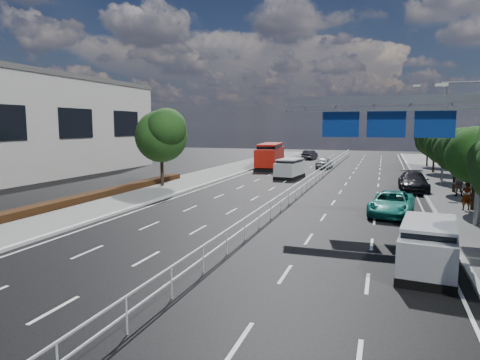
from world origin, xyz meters
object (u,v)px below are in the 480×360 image
(red_bus, at_px, (270,155))
(pedestrian_b, at_px, (458,184))
(white_minivan, at_px, (290,169))
(pedestrian_a, at_px, (466,196))
(silver_minivan, at_px, (428,247))
(parked_car_teal, at_px, (392,203))
(overhead_gantry, at_px, (401,119))
(parked_car_dark, at_px, (413,182))
(near_car_dark, at_px, (310,155))
(near_car_silver, at_px, (324,163))

(red_bus, distance_m, pedestrian_b, 25.69)
(white_minivan, distance_m, red_bus, 10.70)
(white_minivan, distance_m, pedestrian_a, 19.31)
(white_minivan, relative_size, silver_minivan, 1.02)
(parked_car_teal, height_order, pedestrian_b, pedestrian_b)
(red_bus, bearing_deg, silver_minivan, -73.43)
(overhead_gantry, xyz_separation_m, white_minivan, (-9.69, 17.72, -4.65))
(overhead_gantry, relative_size, parked_car_dark, 1.94)
(near_car_dark, relative_size, parked_car_teal, 0.87)
(red_bus, distance_m, pedestrian_a, 29.57)
(pedestrian_b, bearing_deg, parked_car_teal, 71.30)
(near_car_silver, bearing_deg, overhead_gantry, 109.46)
(white_minivan, relative_size, near_car_dark, 1.08)
(silver_minivan, relative_size, parked_car_dark, 0.87)
(overhead_gantry, relative_size, white_minivan, 2.19)
(near_car_silver, bearing_deg, white_minivan, 84.85)
(pedestrian_b, bearing_deg, parked_car_dark, -29.62)
(red_bus, bearing_deg, parked_car_dark, -50.21)
(overhead_gantry, bearing_deg, silver_minivan, -83.94)
(silver_minivan, relative_size, pedestrian_b, 2.64)
(overhead_gantry, xyz_separation_m, silver_minivan, (0.85, -8.05, -4.70))
(overhead_gantry, height_order, red_bus, overhead_gantry)
(red_bus, relative_size, silver_minivan, 2.27)
(red_bus, xyz_separation_m, parked_car_dark, (15.80, -15.10, -0.82))
(white_minivan, relative_size, red_bus, 0.45)
(near_car_silver, bearing_deg, near_car_dark, -69.00)
(red_bus, height_order, silver_minivan, red_bus)
(near_car_silver, relative_size, silver_minivan, 0.87)
(overhead_gantry, bearing_deg, pedestrian_b, 65.58)
(red_bus, relative_size, near_car_dark, 2.41)
(red_bus, height_order, near_car_silver, red_bus)
(pedestrian_a, bearing_deg, silver_minivan, 61.12)
(near_car_silver, bearing_deg, pedestrian_a, 119.88)
(white_minivan, height_order, near_car_dark, white_minivan)
(overhead_gantry, relative_size, red_bus, 0.98)
(silver_minivan, bearing_deg, pedestrian_b, 85.20)
(pedestrian_b, bearing_deg, silver_minivan, 90.88)
(silver_minivan, bearing_deg, overhead_gantry, 102.59)
(red_bus, xyz_separation_m, near_car_silver, (6.48, 1.69, -0.91))
(near_car_silver, relative_size, parked_car_dark, 0.75)
(red_bus, relative_size, near_car_silver, 2.62)
(pedestrian_a, bearing_deg, parked_car_teal, 13.05)
(near_car_dark, relative_size, pedestrian_a, 2.52)
(white_minivan, bearing_deg, red_bus, 121.75)
(overhead_gantry, bearing_deg, white_minivan, 118.67)
(white_minivan, xyz_separation_m, parked_car_teal, (9.45, -15.77, -0.26))
(near_car_silver, xyz_separation_m, pedestrian_b, (12.17, -19.34, 0.33))
(parked_car_dark, bearing_deg, pedestrian_a, -74.34)
(white_minivan, distance_m, silver_minivan, 27.85)
(overhead_gantry, bearing_deg, parked_car_dark, 82.76)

